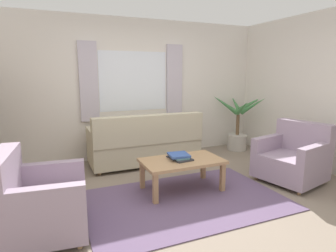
{
  "coord_description": "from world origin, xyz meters",
  "views": [
    {
      "loc": [
        -1.53,
        -3.02,
        1.61
      ],
      "look_at": [
        0.06,
        0.7,
        0.85
      ],
      "focal_mm": 30.3,
      "sensor_mm": 36.0,
      "label": 1
    }
  ],
  "objects_px": {
    "potted_plant": "(238,127)",
    "armchair_left": "(37,202)",
    "armchair_right": "(293,158)",
    "couch": "(145,144)",
    "book_stack_on_table": "(179,156)",
    "coffee_table": "(182,164)"
  },
  "relations": [
    {
      "from": "armchair_left",
      "to": "coffee_table",
      "type": "distance_m",
      "value": 1.86
    },
    {
      "from": "armchair_right",
      "to": "book_stack_on_table",
      "type": "xyz_separation_m",
      "value": [
        -1.7,
        0.38,
        0.12
      ]
    },
    {
      "from": "armchair_right",
      "to": "coffee_table",
      "type": "height_order",
      "value": "armchair_right"
    },
    {
      "from": "coffee_table",
      "to": "book_stack_on_table",
      "type": "height_order",
      "value": "book_stack_on_table"
    },
    {
      "from": "coffee_table",
      "to": "potted_plant",
      "type": "distance_m",
      "value": 2.49
    },
    {
      "from": "armchair_right",
      "to": "book_stack_on_table",
      "type": "height_order",
      "value": "armchair_right"
    },
    {
      "from": "armchair_left",
      "to": "armchair_right",
      "type": "height_order",
      "value": "same"
    },
    {
      "from": "couch",
      "to": "potted_plant",
      "type": "bearing_deg",
      "value": -175.33
    },
    {
      "from": "coffee_table",
      "to": "potted_plant",
      "type": "xyz_separation_m",
      "value": [
        2.01,
        1.46,
        0.1
      ]
    },
    {
      "from": "couch",
      "to": "book_stack_on_table",
      "type": "relative_size",
      "value": 5.2
    },
    {
      "from": "book_stack_on_table",
      "to": "potted_plant",
      "type": "height_order",
      "value": "potted_plant"
    },
    {
      "from": "armchair_right",
      "to": "potted_plant",
      "type": "bearing_deg",
      "value": 156.34
    },
    {
      "from": "armchair_left",
      "to": "coffee_table",
      "type": "bearing_deg",
      "value": -70.34
    },
    {
      "from": "book_stack_on_table",
      "to": "potted_plant",
      "type": "bearing_deg",
      "value": 34.87
    },
    {
      "from": "couch",
      "to": "coffee_table",
      "type": "relative_size",
      "value": 1.73
    },
    {
      "from": "coffee_table",
      "to": "book_stack_on_table",
      "type": "bearing_deg",
      "value": 118.3
    },
    {
      "from": "armchair_left",
      "to": "book_stack_on_table",
      "type": "xyz_separation_m",
      "value": [
        1.78,
        0.48,
        0.12
      ]
    },
    {
      "from": "armchair_left",
      "to": "potted_plant",
      "type": "relative_size",
      "value": 0.72
    },
    {
      "from": "potted_plant",
      "to": "armchair_left",
      "type": "bearing_deg",
      "value": -153.51
    },
    {
      "from": "couch",
      "to": "book_stack_on_table",
      "type": "height_order",
      "value": "couch"
    },
    {
      "from": "armchair_left",
      "to": "coffee_table",
      "type": "relative_size",
      "value": 0.84
    },
    {
      "from": "couch",
      "to": "armchair_left",
      "type": "height_order",
      "value": "couch"
    }
  ]
}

